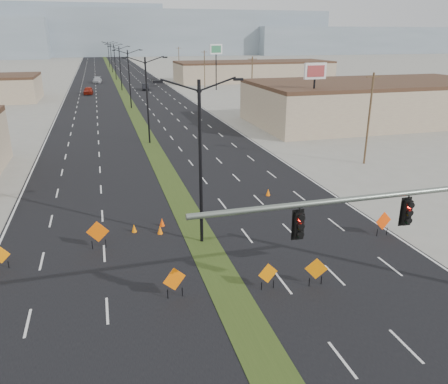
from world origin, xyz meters
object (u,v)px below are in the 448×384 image
object	(u,v)px
car_far	(97,80)
pole_sign_east_far	(216,52)
construction_sign_1	(174,280)
streetlight_6	(109,54)
streetlight_3	(120,67)
construction_sign_3	(268,274)
streetlight_0	(200,159)
signal_mast	(441,217)
cone_1	(160,230)
construction_sign_2	(98,233)
cone_2	(268,192)
streetlight_4	(115,61)
streetlight_5	(111,57)
car_left	(88,91)
construction_sign_4	(316,270)
pole_sign_east_near	(315,77)
car_mid	(145,87)
streetlight_1	(147,98)
streetlight_2	(129,77)
construction_sign_5	(383,222)
cone_0	(134,228)
cone_3	(162,222)
construction_sign_0	(0,255)

from	to	relation	value
car_far	pole_sign_east_far	size ratio (longest dim) A/B	0.52
pole_sign_east_far	construction_sign_1	bearing A→B (deg)	-127.27
streetlight_6	streetlight_3	bearing A→B (deg)	-90.00
construction_sign_1	construction_sign_3	size ratio (longest dim) A/B	1.12
streetlight_0	streetlight_6	world-z (taller)	same
signal_mast	cone_1	size ratio (longest dim) A/B	27.46
signal_mast	construction_sign_3	bearing A→B (deg)	150.51
construction_sign_2	cone_2	size ratio (longest dim) A/B	3.06
streetlight_4	streetlight_5	world-z (taller)	same
car_left	cone_2	size ratio (longest dim) A/B	8.05
signal_mast	streetlight_5	bearing A→B (deg)	93.26
car_left	cone_1	world-z (taller)	car_left
construction_sign_4	cone_2	distance (m)	13.64
construction_sign_4	pole_sign_east_near	world-z (taller)	pole_sign_east_near
car_mid	streetlight_3	bearing A→B (deg)	-175.85
streetlight_4	cone_2	bearing A→B (deg)	-86.14
streetlight_3	streetlight_6	xyz separation A→B (m)	(0.00, 84.00, 0.00)
construction_sign_3	construction_sign_4	world-z (taller)	construction_sign_4
streetlight_1	streetlight_4	world-z (taller)	same
streetlight_4	car_far	world-z (taller)	streetlight_4
streetlight_2	construction_sign_5	distance (m)	59.62
construction_sign_2	car_left	bearing A→B (deg)	99.11
construction_sign_4	construction_sign_5	bearing A→B (deg)	49.11
cone_1	pole_sign_east_far	xyz separation A→B (m)	(24.26, 77.18, 8.31)
cone_0	cone_3	xyz separation A→B (m)	(1.92, 0.47, 0.01)
cone_3	pole_sign_east_far	world-z (taller)	pole_sign_east_far
construction_sign_1	construction_sign_3	xyz separation A→B (m)	(4.70, -0.54, -0.12)
car_left	construction_sign_0	bearing A→B (deg)	-89.64
streetlight_2	cone_2	xyz separation A→B (m)	(7.10, -49.26, -5.12)
construction_sign_3	pole_sign_east_far	xyz separation A→B (m)	(19.87, 85.31, 7.74)
streetlight_3	streetlight_4	xyz separation A→B (m)	(0.00, 28.00, 0.00)
signal_mast	streetlight_5	size ratio (longest dim) A/B	1.63
car_mid	cone_2	bearing A→B (deg)	-82.12
construction_sign_1	construction_sign_5	distance (m)	14.61
construction_sign_0	cone_1	bearing A→B (deg)	24.89
signal_mast	cone_1	bearing A→B (deg)	132.74
construction_sign_1	construction_sign_4	distance (m)	7.28
streetlight_6	car_left	size ratio (longest dim) A/B	2.10
streetlight_2	streetlight_3	distance (m)	28.00
construction_sign_1	construction_sign_4	xyz separation A→B (m)	(7.23, -0.88, -0.06)
car_far	pole_sign_east_near	xyz separation A→B (m)	(26.34, -77.26, 6.64)
construction_sign_2	pole_sign_east_near	bearing A→B (deg)	51.85
car_far	construction_sign_4	xyz separation A→B (m)	(9.98, -110.66, 0.14)
construction_sign_0	construction_sign_5	bearing A→B (deg)	6.50
pole_sign_east_far	car_left	bearing A→B (deg)	159.34
car_mid	construction_sign_0	bearing A→B (deg)	-94.74
construction_sign_0	pole_sign_east_near	world-z (taller)	pole_sign_east_near
signal_mast	cone_0	world-z (taller)	signal_mast
car_far	cone_3	xyz separation A→B (m)	(3.37, -100.96, -0.49)
signal_mast	streetlight_1	size ratio (longest dim) A/B	1.63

